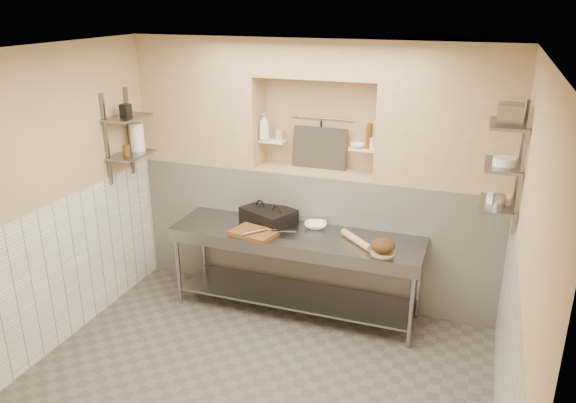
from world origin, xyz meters
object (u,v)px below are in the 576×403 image
at_px(bowl_alcove, 357,145).
at_px(jug_left, 137,137).
at_px(rolling_pin, 356,240).
at_px(panini_press, 269,215).
at_px(cutting_board, 254,233).
at_px(bottle_soap, 264,127).
at_px(mixing_bowl, 316,225).
at_px(bread_loaf, 383,245).
at_px(prep_table, 295,257).

height_order(bowl_alcove, jug_left, jug_left).
bearing_deg(rolling_pin, panini_press, 166.71).
bearing_deg(cutting_board, bottle_soap, 102.17).
bearing_deg(rolling_pin, bottle_soap, 155.29).
relative_size(mixing_bowl, bread_loaf, 1.03).
height_order(panini_press, bottle_soap, bottle_soap).
bearing_deg(bread_loaf, mixing_bowl, 154.05).
bearing_deg(bottle_soap, prep_table, -44.05).
height_order(mixing_bowl, bowl_alcove, bowl_alcove).
xyz_separation_m(prep_table, bowl_alcove, (0.48, 0.55, 1.09)).
bearing_deg(bowl_alcove, bottle_soap, -178.65).
xyz_separation_m(panini_press, cutting_board, (-0.01, -0.39, -0.05)).
height_order(prep_table, panini_press, panini_press).
bearing_deg(prep_table, mixing_bowl, 55.41).
height_order(cutting_board, jug_left, jug_left).
distance_m(prep_table, mixing_bowl, 0.39).
bearing_deg(bread_loaf, jug_left, 176.52).
distance_m(prep_table, panini_press, 0.55).
relative_size(bottle_soap, bowl_alcove, 1.99).
distance_m(panini_press, bowl_alcove, 1.20).
relative_size(mixing_bowl, bottle_soap, 0.78).
height_order(mixing_bowl, rolling_pin, rolling_pin).
bearing_deg(bottle_soap, rolling_pin, -24.71).
distance_m(prep_table, bowl_alcove, 1.31).
height_order(panini_press, mixing_bowl, panini_press).
relative_size(mixing_bowl, bowl_alcove, 1.55).
height_order(prep_table, rolling_pin, rolling_pin).
distance_m(cutting_board, bread_loaf, 1.32).
xyz_separation_m(mixing_bowl, bread_loaf, (0.78, -0.38, 0.05)).
relative_size(rolling_pin, bowl_alcove, 3.07).
bearing_deg(panini_press, cutting_board, -66.80).
height_order(panini_press, jug_left, jug_left).
bearing_deg(mixing_bowl, jug_left, -173.77).
xyz_separation_m(mixing_bowl, bowl_alcove, (0.33, 0.33, 0.81)).
bearing_deg(panini_press, mixing_bowl, 23.69).
height_order(cutting_board, bread_loaf, bread_loaf).
distance_m(mixing_bowl, rolling_pin, 0.54).
height_order(prep_table, bottle_soap, bottle_soap).
relative_size(rolling_pin, bottle_soap, 1.54).
xyz_separation_m(prep_table, panini_press, (-0.38, 0.22, 0.33)).
bearing_deg(jug_left, cutting_board, -6.81).
relative_size(prep_table, rolling_pin, 5.69).
distance_m(rolling_pin, bottle_soap, 1.59).
bearing_deg(panini_press, bottle_soap, 141.80).
bearing_deg(mixing_bowl, rolling_pin, -25.71).
bearing_deg(prep_table, bottle_soap, 135.95).
bearing_deg(bowl_alcove, cutting_board, -140.82).
bearing_deg(bread_loaf, bottle_soap, 154.96).
relative_size(mixing_bowl, jug_left, 0.77).
height_order(prep_table, bread_loaf, bread_loaf).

